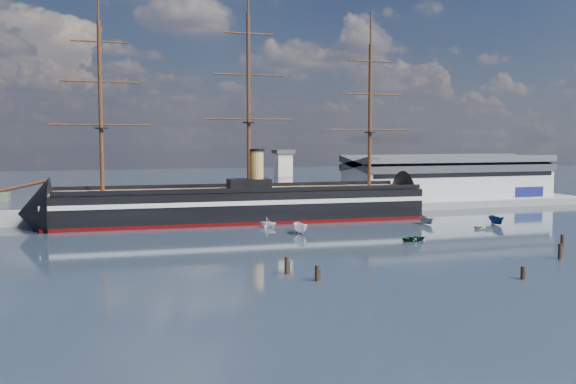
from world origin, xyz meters
name	(u,v)px	position (x,y,z in m)	size (l,w,h in m)	color
ground	(317,230)	(0.00, 40.00, 0.00)	(600.00, 600.00, 0.00)	#223044
quay	(304,211)	(10.00, 76.00, 0.00)	(180.00, 18.00, 2.00)	slate
warehouse	(448,178)	(58.00, 80.00, 7.98)	(63.00, 21.00, 11.60)	#B7BABC
quay_tower	(283,177)	(3.00, 73.00, 9.75)	(5.00, 5.00, 15.00)	silver
warship	(234,205)	(-13.74, 60.00, 4.04)	(113.28, 20.89, 53.94)	black
motorboat_a	(301,234)	(-5.20, 36.28, 0.00)	(7.23, 2.65, 2.89)	white
motorboat_b	(415,241)	(12.80, 20.37, 0.00)	(3.18, 1.27, 1.48)	#0D331D
motorboat_c	(427,224)	(27.58, 40.86, 0.00)	(5.47, 2.01, 2.19)	slate
motorboat_d	(268,227)	(-8.88, 48.00, 0.00)	(6.68, 2.89, 2.45)	white
motorboat_e	(485,229)	(35.81, 30.13, 0.00)	(2.80, 1.12, 1.31)	silver
motorboat_f	(496,225)	(42.67, 35.24, 0.00)	(6.61, 2.42, 2.64)	navy
piling_near_left	(317,281)	(-18.13, -6.63, 0.00)	(0.64, 0.64, 2.95)	black
piling_near_mid	(523,279)	(9.87, -14.96, 0.00)	(0.64, 0.64, 2.56)	black
piling_near_right	(560,259)	(25.92, -4.12, 0.00)	(0.64, 0.64, 3.29)	black
piling_far_right	(562,247)	(35.15, 5.71, 0.00)	(0.64, 0.64, 2.98)	black
piling_extra	(287,274)	(-20.72, -0.88, 0.00)	(0.64, 0.64, 3.25)	black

